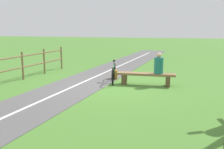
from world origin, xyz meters
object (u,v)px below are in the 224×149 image
Objects in this scene: bench at (146,76)px; person_seated at (159,65)px; backpack at (115,75)px; bicycle at (114,73)px.

bench is 0.63m from person_seated.
backpack is at bearing -31.57° from bench.
bicycle is 4.37× the size of backpack.
bench is 2.84× the size of person_seated.
bicycle is (1.25, -0.19, 0.03)m from bench.
bicycle reaches higher than backpack.
bicycle is (1.69, -0.17, -0.42)m from person_seated.
person_seated is at bearing 157.27° from backpack.
backpack is (1.80, -0.75, -0.59)m from person_seated.
backpack is at bearing -24.72° from person_seated.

